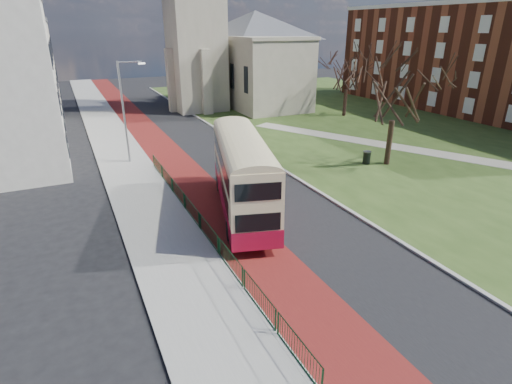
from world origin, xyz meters
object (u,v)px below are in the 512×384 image
winter_tree_near (397,84)px  litter_bin (367,157)px  bus (242,172)px  winter_tree_far (348,68)px  streetlamp (125,107)px

winter_tree_near → litter_bin: 6.16m
bus → winter_tree_near: (14.43, 3.37, 3.87)m
winter_tree_far → litter_bin: 20.20m
bus → streetlamp: bearing=125.3°
streetlamp → winter_tree_far: 28.83m
bus → winter_tree_near: winter_tree_near is taller
winter_tree_near → litter_bin: bearing=150.7°
streetlamp → bus: bearing=-70.7°
streetlamp → bus: (4.52, -12.88, -1.97)m
winter_tree_near → streetlamp: bearing=153.3°
bus → winter_tree_near: 15.31m
bus → winter_tree_near: size_ratio=1.21×
litter_bin → streetlamp: bearing=153.6°
litter_bin → winter_tree_far: bearing=58.4°
streetlamp → winter_tree_near: winter_tree_near is taller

